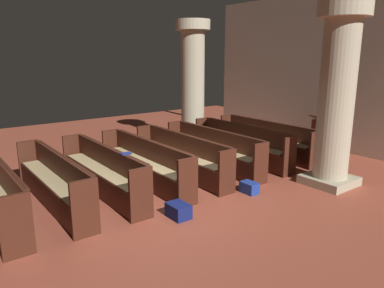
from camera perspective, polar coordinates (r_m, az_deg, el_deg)
ground_plane at (r=7.32m, az=-3.99°, el=-8.35°), size 19.20×19.20×0.00m
back_wall at (r=11.32m, az=22.89°, el=10.15°), size 10.00×0.16×4.50m
pew_row_0 at (r=10.45m, az=11.33°, el=1.02°), size 3.26×0.47×0.93m
pew_row_1 at (r=9.76m, az=7.55°, el=0.28°), size 3.26×0.46×0.93m
pew_row_2 at (r=9.12m, az=3.21°, el=-0.58°), size 3.26×0.46×0.93m
pew_row_3 at (r=8.54m, az=-1.76°, el=-1.55°), size 3.26×0.47×0.93m
pew_row_4 at (r=8.04m, az=-7.39°, el=-2.64°), size 3.26×0.46×0.93m
pew_row_5 at (r=7.62m, az=-13.72°, el=-3.83°), size 3.26×0.46×0.93m
pew_row_6 at (r=7.32m, az=-20.69°, el=-5.09°), size 3.26×0.47×0.93m
pillar_aisle_side at (r=8.18m, az=21.50°, el=7.18°), size 1.04×1.04×3.75m
pillar_far_side at (r=11.53m, az=0.12°, el=9.75°), size 1.04×1.04×3.75m
lectern at (r=11.10m, az=18.86°, el=1.04°), size 0.48×0.45×1.08m
hymn_book at (r=6.99m, az=-10.22°, el=-1.47°), size 0.13×0.19×0.03m
kneeler_box_navy at (r=6.45m, az=-2.11°, el=-10.26°), size 0.41×0.31×0.25m
kneeler_box_blue at (r=7.62m, az=8.86°, el=-6.68°), size 0.36×0.24×0.23m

